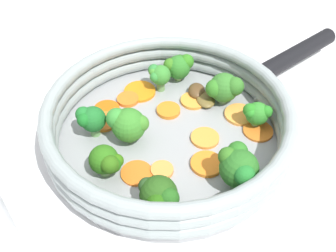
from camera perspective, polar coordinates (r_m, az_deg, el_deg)
name	(u,v)px	position (r m, az deg, el deg)	size (l,w,h in m)	color
ground_plane	(168,143)	(0.54, 0.00, -2.43)	(4.00, 4.00, 0.00)	white
skillet	(168,138)	(0.54, 0.00, -1.80)	(0.31, 0.31, 0.02)	#939699
skillet_rim_wall	(168,119)	(0.51, 0.00, 1.01)	(0.32, 0.32, 0.06)	#929D9D
skillet_handle	(291,57)	(0.68, 17.37, 9.51)	(0.03, 0.03, 0.20)	black
skillet_rivet_left	(257,98)	(0.59, 12.73, 3.92)	(0.01, 0.01, 0.01)	#989A9A
skillet_rivet_right	(229,80)	(0.62, 8.83, 6.64)	(0.01, 0.01, 0.01)	#959B97
carrot_slice_0	(104,122)	(0.55, -9.34, 0.64)	(0.04, 0.04, 0.00)	orange
carrot_slice_1	(258,131)	(0.55, 12.93, -0.70)	(0.04, 0.04, 0.00)	orange
carrot_slice_2	(193,101)	(0.58, 3.67, 3.69)	(0.04, 0.04, 0.00)	orange
carrot_slice_3	(140,91)	(0.60, -4.12, 5.03)	(0.05, 0.05, 0.00)	orange
carrot_slice_4	(168,110)	(0.56, 0.06, 2.30)	(0.03, 0.03, 0.01)	orange
carrot_slice_5	(107,109)	(0.57, -8.89, 2.40)	(0.04, 0.04, 0.00)	#E05E10
carrot_slice_6	(207,164)	(0.49, 5.65, -5.49)	(0.04, 0.04, 0.01)	orange
carrot_slice_7	(162,170)	(0.49, -0.87, -6.42)	(0.03, 0.03, 0.01)	#F3923F
carrot_slice_8	(205,138)	(0.52, 5.39, -1.75)	(0.04, 0.04, 0.00)	orange
carrot_slice_9	(128,99)	(0.58, -5.86, 3.88)	(0.03, 0.03, 0.01)	orange
carrot_slice_10	(240,115)	(0.56, 10.38, 1.65)	(0.04, 0.04, 0.00)	#F99A3E
carrot_slice_11	(137,173)	(0.49, -4.57, -6.81)	(0.04, 0.04, 0.00)	orange
broccoli_floret_0	(106,161)	(0.47, -8.99, -5.02)	(0.04, 0.04, 0.04)	#8CB36C
broccoli_floret_1	(257,113)	(0.54, 12.73, 1.83)	(0.03, 0.04, 0.04)	#7CA965
broccoli_floret_2	(159,196)	(0.43, -1.35, -10.07)	(0.05, 0.05, 0.05)	#5C8549
broccoli_floret_3	(179,66)	(0.61, 1.58, 8.73)	(0.04, 0.04, 0.04)	#8BAC60
broccoli_floret_4	(128,124)	(0.51, -5.87, 0.29)	(0.04, 0.05, 0.05)	#7EA65E
broccoli_floret_5	(238,167)	(0.46, 10.16, -5.85)	(0.05, 0.05, 0.06)	#5D9155
broccoli_floret_6	(224,88)	(0.57, 8.17, 5.52)	(0.05, 0.05, 0.05)	#8EAB6E
broccoli_floret_7	(91,119)	(0.52, -11.16, 1.00)	(0.04, 0.04, 0.05)	#6C9F59
broccoli_floret_8	(159,75)	(0.58, -1.35, 7.39)	(0.03, 0.03, 0.04)	#6B9754
mushroom_piece_0	(207,101)	(0.58, 5.75, 3.67)	(0.04, 0.03, 0.01)	brown
mushroom_piece_1	(197,91)	(0.59, 4.18, 5.13)	(0.03, 0.03, 0.01)	brown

